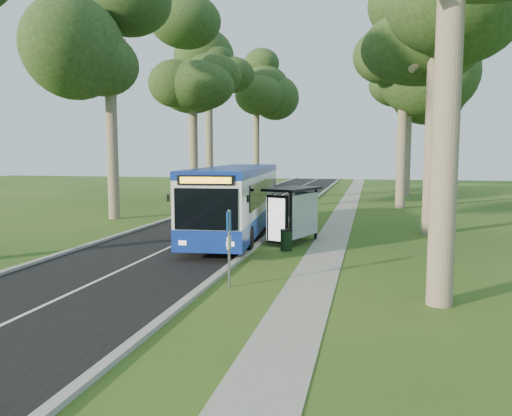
{
  "coord_description": "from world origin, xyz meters",
  "views": [
    {
      "loc": [
        4.68,
        -19.44,
        3.93
      ],
      "look_at": [
        -0.12,
        1.43,
        1.6
      ],
      "focal_mm": 35.0,
      "sensor_mm": 36.0,
      "label": 1
    }
  ],
  "objects_px": {
    "bus_shelter": "(294,205)",
    "car_silver": "(244,182)",
    "car_white": "(235,186)",
    "bus": "(237,200)",
    "bus_stop_sign": "(229,239)",
    "litter_bin": "(286,240)"
  },
  "relations": [
    {
      "from": "bus_shelter",
      "to": "car_silver",
      "type": "distance_m",
      "value": 35.62
    },
    {
      "from": "car_white",
      "to": "car_silver",
      "type": "height_order",
      "value": "car_silver"
    },
    {
      "from": "bus",
      "to": "car_silver",
      "type": "xyz_separation_m",
      "value": [
        -7.93,
        32.29,
        -1.0
      ]
    },
    {
      "from": "bus_stop_sign",
      "to": "car_silver",
      "type": "xyz_separation_m",
      "value": [
        -10.19,
        41.42,
        -0.74
      ]
    },
    {
      "from": "bus",
      "to": "bus_stop_sign",
      "type": "height_order",
      "value": "bus"
    },
    {
      "from": "car_white",
      "to": "bus_shelter",
      "type": "bearing_deg",
      "value": -76.44
    },
    {
      "from": "bus_shelter",
      "to": "litter_bin",
      "type": "bearing_deg",
      "value": -72.98
    },
    {
      "from": "car_silver",
      "to": "bus_shelter",
      "type": "bearing_deg",
      "value": -92.53
    },
    {
      "from": "bus_stop_sign",
      "to": "litter_bin",
      "type": "relative_size",
      "value": 2.64
    },
    {
      "from": "bus_shelter",
      "to": "bus",
      "type": "bearing_deg",
      "value": 172.09
    },
    {
      "from": "bus_stop_sign",
      "to": "litter_bin",
      "type": "xyz_separation_m",
      "value": [
        0.71,
        5.92,
        -1.01
      ]
    },
    {
      "from": "bus",
      "to": "litter_bin",
      "type": "relative_size",
      "value": 14.5
    },
    {
      "from": "litter_bin",
      "to": "car_white",
      "type": "bearing_deg",
      "value": 109.33
    },
    {
      "from": "bus_shelter",
      "to": "car_white",
      "type": "height_order",
      "value": "bus_shelter"
    },
    {
      "from": "bus_stop_sign",
      "to": "bus_shelter",
      "type": "distance_m",
      "value": 7.59
    },
    {
      "from": "bus_stop_sign",
      "to": "car_silver",
      "type": "bearing_deg",
      "value": 106.86
    },
    {
      "from": "bus",
      "to": "bus_shelter",
      "type": "bearing_deg",
      "value": -32.72
    },
    {
      "from": "car_silver",
      "to": "litter_bin",
      "type": "bearing_deg",
      "value": -93.42
    },
    {
      "from": "bus_stop_sign",
      "to": "bus_shelter",
      "type": "relative_size",
      "value": 0.72
    },
    {
      "from": "bus_stop_sign",
      "to": "car_silver",
      "type": "relative_size",
      "value": 0.53
    },
    {
      "from": "bus_shelter",
      "to": "car_silver",
      "type": "relative_size",
      "value": 0.73
    },
    {
      "from": "litter_bin",
      "to": "car_silver",
      "type": "height_order",
      "value": "car_silver"
    }
  ]
}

